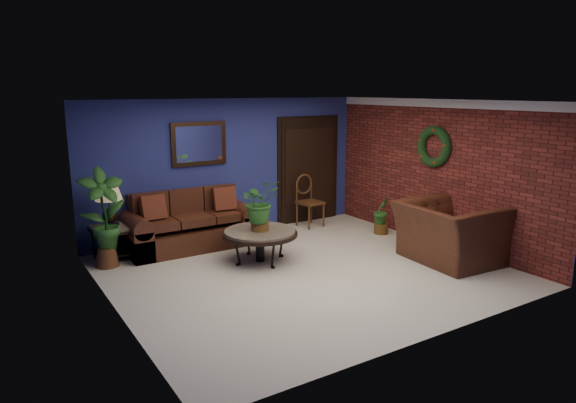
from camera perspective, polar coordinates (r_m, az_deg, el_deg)
floor at (r=7.76m, az=1.83°, el=-7.69°), size 5.50×5.50×0.00m
wall_back at (r=9.57m, az=-6.52°, el=3.82°), size 5.50×0.04×2.50m
wall_left at (r=6.34m, az=-19.16°, el=-1.20°), size 0.04×5.00×2.50m
wall_right_brick at (r=9.23m, az=16.21°, el=3.09°), size 0.04×5.00×2.50m
ceiling at (r=7.29m, az=1.97°, el=11.09°), size 5.50×5.00×0.02m
crown_molding at (r=9.10m, az=16.54°, el=10.42°), size 0.03×5.00×0.14m
wall_mirror at (r=9.23m, az=-9.86°, el=6.34°), size 1.02×0.06×0.77m
closet_door at (r=10.44m, az=2.27°, el=3.50°), size 1.44×0.06×2.18m
wreath at (r=9.16m, az=15.90°, el=5.88°), size 0.16×0.72×0.72m
sofa at (r=9.00m, az=-10.92°, el=-2.92°), size 2.19×0.94×0.98m
coffee_table at (r=8.05m, az=-3.14°, el=-3.62°), size 1.18×1.18×0.51m
end_table at (r=8.58m, az=-19.02°, el=-3.47°), size 0.60×0.60×0.55m
table_lamp at (r=8.45m, az=-19.30°, el=0.30°), size 0.42×0.42×0.69m
side_chair at (r=10.12m, az=2.22°, el=0.50°), size 0.48×0.48×1.03m
armchair at (r=8.42m, az=17.38°, el=-3.33°), size 1.35×1.52×0.93m
coffee_plant at (r=7.93m, az=-3.18°, el=-0.15°), size 0.60×0.52×0.80m
floor_plant at (r=9.75m, az=10.36°, el=-1.44°), size 0.32×0.26×0.73m
tall_plant at (r=8.19m, az=-19.79°, el=-1.30°), size 0.71×0.51×1.53m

